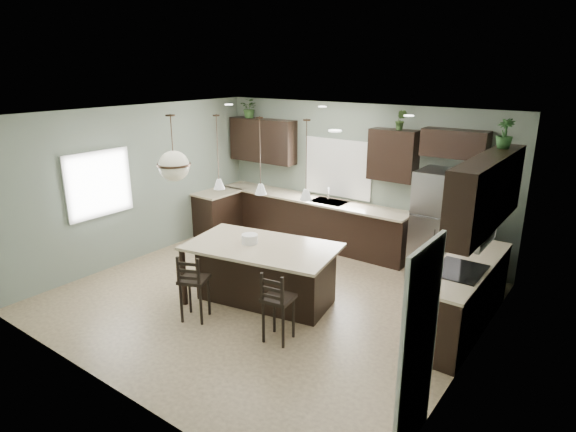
% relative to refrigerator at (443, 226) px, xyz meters
% --- Properties ---
extents(ground, '(6.00, 6.00, 0.00)m').
position_rel_refrigerator_xyz_m(ground, '(-1.88, -2.28, -0.93)').
color(ground, '#9E8466').
rests_on(ground, ground).
extents(pantry_door, '(0.04, 0.82, 2.04)m').
position_rel_refrigerator_xyz_m(pantry_door, '(1.09, -3.83, 0.09)').
color(pantry_door, white).
rests_on(pantry_door, ground).
extents(window_back, '(1.35, 0.02, 1.00)m').
position_rel_refrigerator_xyz_m(window_back, '(-2.28, 0.45, 0.62)').
color(window_back, white).
rests_on(window_back, room_shell).
extents(window_left, '(0.02, 1.10, 1.00)m').
position_rel_refrigerator_xyz_m(window_left, '(-4.87, -3.08, 0.62)').
color(window_left, white).
rests_on(window_left, room_shell).
extents(left_return_cabs, '(0.60, 0.90, 0.90)m').
position_rel_refrigerator_xyz_m(left_return_cabs, '(-4.58, -0.58, -0.48)').
color(left_return_cabs, black).
rests_on(left_return_cabs, ground).
extents(left_return_countertop, '(0.66, 0.96, 0.04)m').
position_rel_refrigerator_xyz_m(left_return_countertop, '(-4.56, -0.58, -0.01)').
color(left_return_countertop, beige).
rests_on(left_return_countertop, left_return_cabs).
extents(back_lower_cabs, '(4.20, 0.60, 0.90)m').
position_rel_refrigerator_xyz_m(back_lower_cabs, '(-2.73, 0.17, -0.48)').
color(back_lower_cabs, black).
rests_on(back_lower_cabs, ground).
extents(back_countertop, '(4.20, 0.66, 0.04)m').
position_rel_refrigerator_xyz_m(back_countertop, '(-2.73, 0.15, -0.01)').
color(back_countertop, beige).
rests_on(back_countertop, back_lower_cabs).
extents(sink_inset, '(0.70, 0.45, 0.01)m').
position_rel_refrigerator_xyz_m(sink_inset, '(-2.28, 0.15, 0.01)').
color(sink_inset, gray).
rests_on(sink_inset, back_countertop).
extents(faucet, '(0.02, 0.02, 0.28)m').
position_rel_refrigerator_xyz_m(faucet, '(-2.28, 0.12, 0.16)').
color(faucet, silver).
rests_on(faucet, back_countertop).
extents(back_upper_left, '(1.55, 0.34, 0.90)m').
position_rel_refrigerator_xyz_m(back_upper_left, '(-4.03, 0.30, 1.02)').
color(back_upper_left, black).
rests_on(back_upper_left, room_shell).
extents(back_upper_right, '(0.85, 0.34, 0.90)m').
position_rel_refrigerator_xyz_m(back_upper_right, '(-1.08, 0.30, 1.02)').
color(back_upper_right, black).
rests_on(back_upper_right, room_shell).
extents(fridge_header, '(1.05, 0.34, 0.45)m').
position_rel_refrigerator_xyz_m(fridge_header, '(-0.03, 0.30, 1.32)').
color(fridge_header, black).
rests_on(fridge_header, room_shell).
extents(right_lower_cabs, '(0.60, 2.35, 0.90)m').
position_rel_refrigerator_xyz_m(right_lower_cabs, '(0.82, -1.41, -0.48)').
color(right_lower_cabs, black).
rests_on(right_lower_cabs, ground).
extents(right_countertop, '(0.66, 2.35, 0.04)m').
position_rel_refrigerator_xyz_m(right_countertop, '(0.80, -1.41, -0.01)').
color(right_countertop, beige).
rests_on(right_countertop, right_lower_cabs).
extents(cooktop, '(0.58, 0.75, 0.02)m').
position_rel_refrigerator_xyz_m(cooktop, '(0.80, -1.68, 0.02)').
color(cooktop, black).
rests_on(cooktop, right_countertop).
extents(wall_oven_front, '(0.01, 0.72, 0.60)m').
position_rel_refrigerator_xyz_m(wall_oven_front, '(0.51, -1.68, -0.48)').
color(wall_oven_front, gray).
rests_on(wall_oven_front, right_lower_cabs).
extents(right_upper_cabs, '(0.34, 2.35, 0.90)m').
position_rel_refrigerator_xyz_m(right_upper_cabs, '(0.95, -1.41, 1.02)').
color(right_upper_cabs, black).
rests_on(right_upper_cabs, room_shell).
extents(microwave, '(0.40, 0.75, 0.40)m').
position_rel_refrigerator_xyz_m(microwave, '(0.90, -1.68, 0.62)').
color(microwave, gray).
rests_on(microwave, right_upper_cabs).
extents(refrigerator, '(0.90, 0.74, 1.85)m').
position_rel_refrigerator_xyz_m(refrigerator, '(0.00, 0.00, 0.00)').
color(refrigerator, gray).
rests_on(refrigerator, ground).
extents(kitchen_island, '(2.40, 1.64, 0.92)m').
position_rel_refrigerator_xyz_m(kitchen_island, '(-1.86, -2.44, -0.46)').
color(kitchen_island, black).
rests_on(kitchen_island, ground).
extents(serving_dish, '(0.24, 0.24, 0.14)m').
position_rel_refrigerator_xyz_m(serving_dish, '(-2.05, -2.48, 0.07)').
color(serving_dish, white).
rests_on(serving_dish, kitchen_island).
extents(bar_stool_left, '(0.49, 0.49, 1.00)m').
position_rel_refrigerator_xyz_m(bar_stool_left, '(-2.31, -3.39, -0.42)').
color(bar_stool_left, black).
rests_on(bar_stool_left, ground).
extents(bar_stool_right, '(0.42, 0.42, 0.99)m').
position_rel_refrigerator_xyz_m(bar_stool_right, '(-1.02, -3.14, -0.43)').
color(bar_stool_right, black).
rests_on(bar_stool_right, ground).
extents(pendant_left, '(0.17, 0.17, 1.10)m').
position_rel_refrigerator_xyz_m(pendant_left, '(-2.54, -2.57, 1.32)').
color(pendant_left, white).
rests_on(pendant_left, room_shell).
extents(pendant_center, '(0.17, 0.17, 1.10)m').
position_rel_refrigerator_xyz_m(pendant_center, '(-1.86, -2.44, 1.32)').
color(pendant_center, silver).
rests_on(pendant_center, room_shell).
extents(pendant_right, '(0.17, 0.17, 1.10)m').
position_rel_refrigerator_xyz_m(pendant_right, '(-1.17, -2.32, 1.32)').
color(pendant_right, silver).
rests_on(pendant_right, room_shell).
extents(chandelier, '(0.49, 0.49, 0.98)m').
position_rel_refrigerator_xyz_m(chandelier, '(-3.07, -2.95, 1.39)').
color(chandelier, beige).
rests_on(chandelier, room_shell).
extents(plant_back_left, '(0.41, 0.37, 0.40)m').
position_rel_refrigerator_xyz_m(plant_back_left, '(-4.35, 0.27, 1.68)').
color(plant_back_left, '#2D4F22').
rests_on(plant_back_left, back_upper_left).
extents(plant_back_right, '(0.20, 0.17, 0.34)m').
position_rel_refrigerator_xyz_m(plant_back_right, '(-0.97, 0.27, 1.65)').
color(plant_back_right, '#2D481F').
rests_on(plant_back_right, back_upper_right).
extents(plant_right_wall, '(0.25, 0.25, 0.39)m').
position_rel_refrigerator_xyz_m(plant_right_wall, '(0.92, -0.72, 1.67)').
color(plant_right_wall, '#254E22').
rests_on(plant_right_wall, right_upper_cabs).
extents(room_shell, '(6.00, 6.00, 6.00)m').
position_rel_refrigerator_xyz_m(room_shell, '(-1.88, -2.28, 0.77)').
color(room_shell, slate).
rests_on(room_shell, ground).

